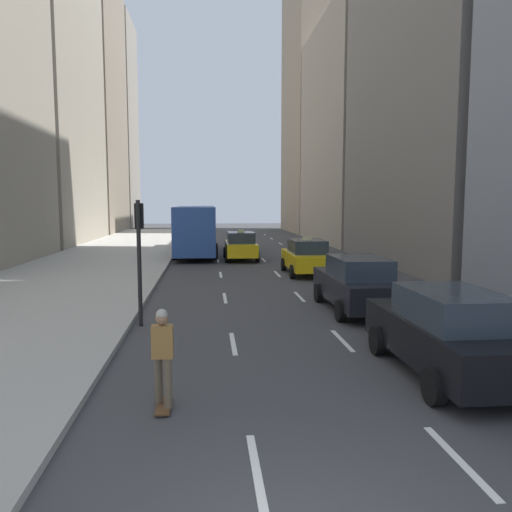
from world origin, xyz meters
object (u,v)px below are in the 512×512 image
taxi_lead (241,246)px  traffic_light_pole (139,242)px  city_bus (196,228)px  skateboarder (163,354)px  sedan_silver_behind (447,332)px  taxi_second (306,257)px  sedan_black_near (357,283)px

taxi_lead → traffic_light_pole: traffic_light_pole is taller
city_bus → skateboarder: city_bus is taller
sedan_silver_behind → city_bus: (-5.61, 24.83, 0.88)m
taxi_lead → taxi_second: size_ratio=1.00×
sedan_black_near → traffic_light_pole: traffic_light_pole is taller
skateboarder → traffic_light_pole: size_ratio=0.48×
sedan_black_near → sedan_silver_behind: 6.18m
city_bus → traffic_light_pole: bearing=-93.3°
taxi_second → sedan_black_near: taxi_second is taller
city_bus → skateboarder: size_ratio=6.65×
city_bus → taxi_lead: bearing=-53.8°
taxi_lead → city_bus: (-2.81, 3.84, 0.91)m
skateboarder → city_bus: bearing=90.0°
taxi_lead → sedan_black_near: bearing=-79.3°
sedan_silver_behind → traffic_light_pole: 8.48m
sedan_black_near → city_bus: bearing=106.7°
city_bus → traffic_light_pole: traffic_light_pole is taller
sedan_silver_behind → traffic_light_pole: (-6.75, 4.91, 1.50)m
city_bus → sedan_silver_behind: bearing=-77.3°
taxi_second → sedan_silver_behind: size_ratio=0.93×
taxi_second → city_bus: size_ratio=0.38×
sedan_black_near → skateboarder: bearing=-127.6°
taxi_second → sedan_silver_behind: bearing=-90.0°
sedan_silver_behind → city_bus: bearing=102.7°
sedan_black_near → skateboarder: (-5.59, -7.27, 0.06)m
taxi_lead → sedan_silver_behind: size_ratio=0.93×
taxi_lead → sedan_silver_behind: bearing=-82.4°
traffic_light_pole → taxi_lead: bearing=76.2°
skateboarder → traffic_light_pole: (-1.16, 6.00, 1.45)m
city_bus → traffic_light_pole: (-1.14, -19.91, 0.62)m
city_bus → taxi_second: bearing=-61.5°
taxi_second → sedan_black_near: size_ratio=0.92×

